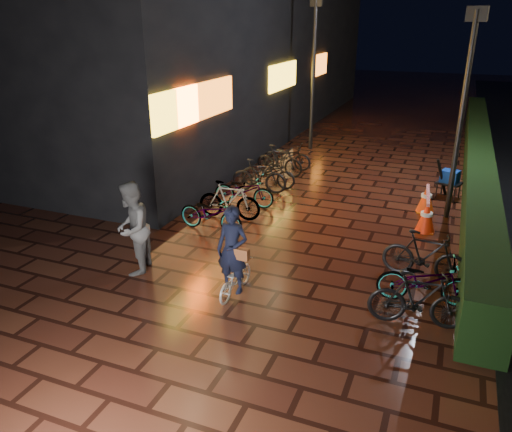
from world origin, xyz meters
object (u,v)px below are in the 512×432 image
at_px(bystander_person, 132,228).
at_px(cyclist, 234,263).
at_px(cart_assembly, 449,178).
at_px(traffic_barrier, 426,207).

bearing_deg(bystander_person, cyclist, 71.37).
height_order(cyclist, cart_assembly, cyclist).
xyz_separation_m(bystander_person, cyclist, (2.11, -0.09, -0.28)).
xyz_separation_m(cyclist, cart_assembly, (3.25, 6.74, -0.04)).
bearing_deg(bystander_person, cart_assembly, 124.88).
bearing_deg(cyclist, cart_assembly, 64.21).
bearing_deg(traffic_barrier, bystander_person, -136.20).
distance_m(bystander_person, cart_assembly, 8.55).
height_order(traffic_barrier, cart_assembly, cart_assembly).
relative_size(bystander_person, cart_assembly, 1.60).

